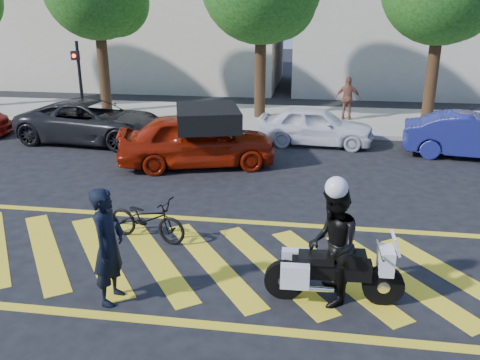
# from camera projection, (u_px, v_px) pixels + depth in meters

# --- Properties ---
(ground) EXTENTS (90.00, 90.00, 0.00)m
(ground) POSITION_uv_depth(u_px,v_px,m) (186.00, 260.00, 9.45)
(ground) COLOR black
(ground) RESTS_ON ground
(sidewalk) EXTENTS (60.00, 5.00, 0.15)m
(sidewalk) POSITION_uv_depth(u_px,v_px,m) (260.00, 118.00, 20.61)
(sidewalk) COLOR #9E998E
(sidewalk) RESTS_ON ground
(crosswalk) EXTENTS (12.33, 4.00, 0.01)m
(crosswalk) POSITION_uv_depth(u_px,v_px,m) (184.00, 260.00, 9.45)
(crosswalk) COLOR yellow
(crosswalk) RESTS_ON ground
(signal_pole) EXTENTS (0.28, 0.43, 3.20)m
(signal_pole) POSITION_uv_depth(u_px,v_px,m) (79.00, 77.00, 18.81)
(signal_pole) COLOR black
(signal_pole) RESTS_ON ground
(officer_bike) EXTENTS (0.50, 0.73, 1.92)m
(officer_bike) POSITION_uv_depth(u_px,v_px,m) (108.00, 246.00, 7.90)
(officer_bike) COLOR black
(officer_bike) RESTS_ON ground
(bicycle) EXTENTS (1.81, 0.99, 0.90)m
(bicycle) POSITION_uv_depth(u_px,v_px,m) (147.00, 219.00, 10.15)
(bicycle) COLOR black
(bicycle) RESTS_ON ground
(police_motorcycle) EXTENTS (2.21, 0.71, 0.97)m
(police_motorcycle) POSITION_uv_depth(u_px,v_px,m) (332.00, 271.00, 8.02)
(police_motorcycle) COLOR black
(police_motorcycle) RESTS_ON ground
(officer_moto) EXTENTS (0.77, 0.97, 1.94)m
(officer_moto) POSITION_uv_depth(u_px,v_px,m) (333.00, 246.00, 7.88)
(officer_moto) COLOR black
(officer_moto) RESTS_ON ground
(red_convertible) EXTENTS (4.86, 3.00, 1.54)m
(red_convertible) POSITION_uv_depth(u_px,v_px,m) (197.00, 140.00, 14.68)
(red_convertible) COLOR maroon
(red_convertible) RESTS_ON ground
(parked_mid_left) EXTENTS (5.26, 2.81, 1.41)m
(parked_mid_left) POSITION_uv_depth(u_px,v_px,m) (93.00, 122.00, 17.23)
(parked_mid_left) COLOR black
(parked_mid_left) RESTS_ON ground
(parked_mid_right) EXTENTS (3.90, 1.78, 1.30)m
(parked_mid_right) POSITION_uv_depth(u_px,v_px,m) (316.00, 126.00, 16.91)
(parked_mid_right) COLOR white
(parked_mid_right) RESTS_ON ground
(parked_right) EXTENTS (4.22, 1.97, 1.34)m
(parked_right) POSITION_uv_depth(u_px,v_px,m) (473.00, 136.00, 15.50)
(parked_right) COLOR navy
(parked_right) RESTS_ON ground
(pedestrian_right) EXTENTS (1.00, 0.47, 1.67)m
(pedestrian_right) POSITION_uv_depth(u_px,v_px,m) (348.00, 98.00, 19.80)
(pedestrian_right) COLOR brown
(pedestrian_right) RESTS_ON sidewalk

